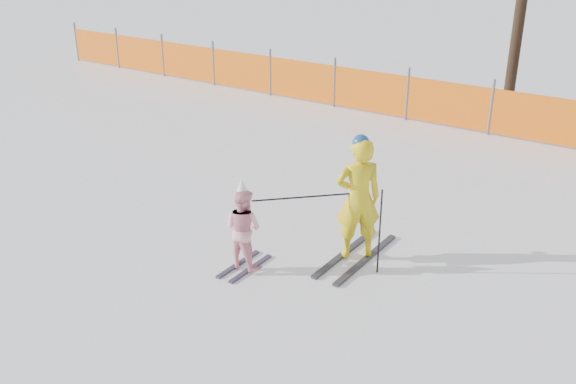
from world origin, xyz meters
name	(u,v)px	position (x,y,z in m)	size (l,w,h in m)	color
ground	(267,270)	(0.00, 0.00, 0.00)	(120.00, 120.00, 0.00)	white
adult	(358,199)	(0.82, 1.01, 0.92)	(0.76, 1.71, 1.85)	black
child	(243,228)	(-0.31, -0.12, 0.62)	(0.57, 0.89, 1.34)	black
ski_poles	(338,214)	(0.74, 0.62, 0.82)	(1.52, 0.97, 1.23)	black
safety_fence	(294,79)	(-4.69, 7.60, 0.56)	(17.73, 0.06, 1.25)	#595960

